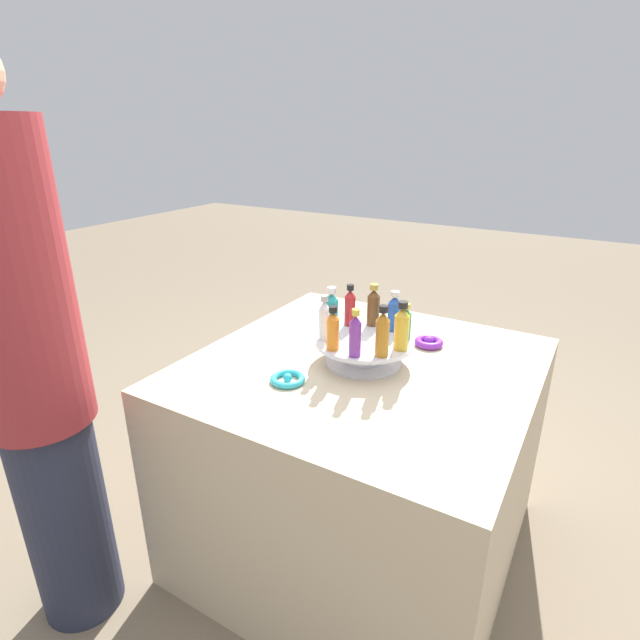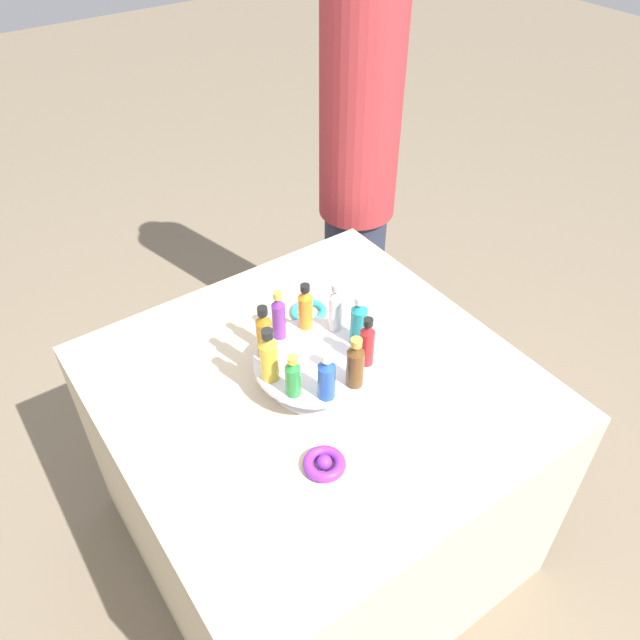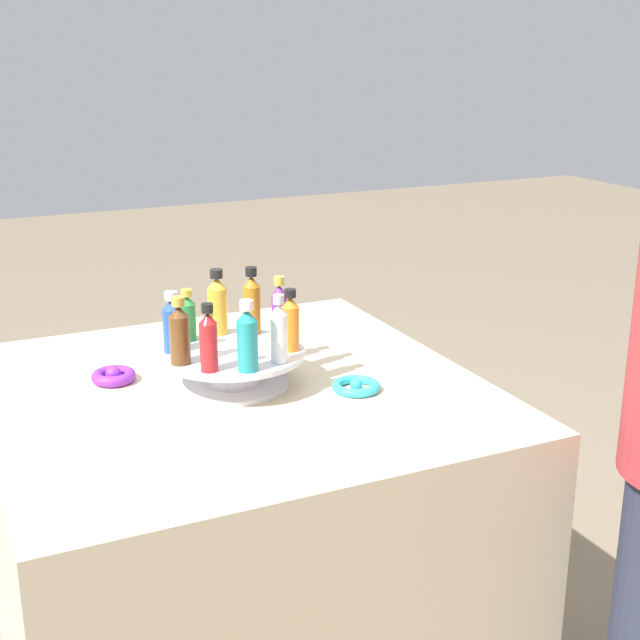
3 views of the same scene
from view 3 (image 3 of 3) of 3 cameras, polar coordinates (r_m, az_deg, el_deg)
name	(u,v)px [view 3 (image 3 of 3)]	position (r m, az deg, el deg)	size (l,w,h in m)	color
party_table	(238,536)	(2.03, -5.26, -13.60)	(0.99, 0.99, 0.71)	beige
display_stand	(233,365)	(1.86, -5.60, -2.91)	(0.30, 0.30, 0.08)	silver
bottle_blue	(172,324)	(1.84, -9.43, -0.28)	(0.04, 0.04, 0.13)	#234CAD
bottle_brown	(180,333)	(1.77, -8.98, -0.84)	(0.04, 0.04, 0.14)	brown
bottle_red	(208,340)	(1.72, -7.15, -1.30)	(0.03, 0.03, 0.14)	#B21E23
bottle_teal	(247,339)	(1.72, -4.67, -1.19)	(0.04, 0.04, 0.14)	teal
bottle_clear	(279,332)	(1.76, -2.65, -0.75)	(0.03, 0.03, 0.14)	silver
bottle_orange	(290,322)	(1.83, -1.90, -0.16)	(0.04, 0.04, 0.13)	orange
bottle_purple	(279,311)	(1.89, -2.61, 0.59)	(0.03, 0.03, 0.14)	#702D93
bottle_amber	(252,303)	(1.93, -4.39, 1.08)	(0.04, 0.04, 0.15)	#AD6B19
bottle_gold	(217,304)	(1.94, -6.59, 1.00)	(0.04, 0.04, 0.14)	gold
bottle_green	(188,317)	(1.91, -8.48, 0.18)	(0.04, 0.04, 0.11)	#288438
ribbon_bow_purple	(114,376)	(1.94, -13.07, -3.50)	(0.09, 0.09, 0.03)	purple
ribbon_bow_teal	(356,386)	(1.84, 2.33, -4.25)	(0.10, 0.10, 0.03)	#2DB7CC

